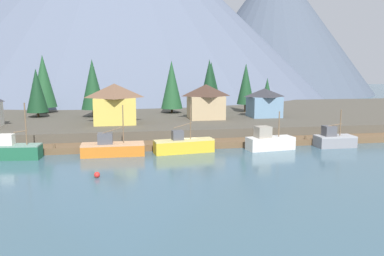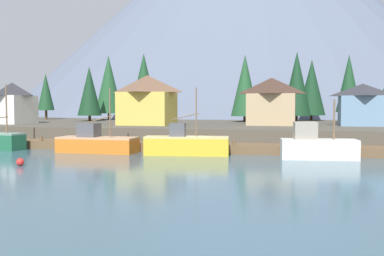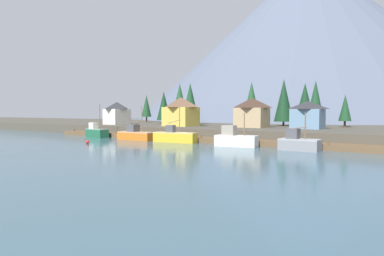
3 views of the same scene
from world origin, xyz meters
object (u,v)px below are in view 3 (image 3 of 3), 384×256
object	(u,v)px
house_yellow	(181,111)
fishing_boat_orange	(136,135)
conifer_near_right	(305,102)
conifer_far_left	(146,106)
fishing_boat_white	(235,139)
conifer_mid_right	(345,108)
conifer_near_left	(190,101)
conifer_centre	(164,106)
fishing_boat_grey	(299,143)
house_white	(117,113)
fishing_boat_yellow	(175,137)
house_blue	(308,115)
conifer_mid_left	(284,100)
conifer_back_right	(251,102)
channel_buoy	(87,142)
conifer_far_right	(180,101)
fishing_boat_green	(97,132)
conifer_back_left	(315,100)
house_tan	(252,112)

from	to	relation	value
house_yellow	fishing_boat_orange	bearing A→B (deg)	-91.32
conifer_near_right	conifer_far_left	xyz separation A→B (m)	(-54.02, -5.71, -0.63)
fishing_boat_white	conifer_mid_right	size ratio (longest dim) A/B	0.99
conifer_near_left	conifer_centre	distance (m)	11.76
fishing_boat_orange	fishing_boat_white	size ratio (longest dim) A/B	1.18
conifer_near_left	conifer_near_right	bearing A→B (deg)	27.17
fishing_boat_grey	house_white	distance (m)	59.88
fishing_boat_grey	fishing_boat_yellow	bearing A→B (deg)	-178.75
house_blue	fishing_boat_orange	bearing A→B (deg)	-146.45
conifer_near_right	conifer_mid_left	xyz separation A→B (m)	(-2.70, -9.72, 0.27)
fishing_boat_white	house_blue	bearing A→B (deg)	64.39
fishing_boat_yellow	conifer_far_left	world-z (taller)	conifer_far_left
fishing_boat_orange	conifer_back_right	xyz separation A→B (m)	(13.04, 31.65, 7.85)
conifer_mid_left	conifer_back_right	bearing A→B (deg)	-177.48
channel_buoy	fishing_boat_white	bearing A→B (deg)	24.30
conifer_far_left	conifer_far_right	world-z (taller)	conifer_far_right
fishing_boat_grey	conifer_mid_right	xyz separation A→B (m)	(1.04, 33.14, 5.94)
conifer_centre	fishing_boat_white	bearing A→B (deg)	-36.11
fishing_boat_white	house_white	distance (m)	49.17
conifer_far_left	channel_buoy	distance (m)	55.98
conifer_mid_right	conifer_far_right	size ratio (longest dim) A/B	0.59
fishing_boat_green	channel_buoy	world-z (taller)	fishing_boat_green
fishing_boat_white	conifer_mid_right	xyz separation A→B (m)	(12.30, 33.34, 5.80)
fishing_boat_grey	conifer_mid_left	distance (m)	35.72
fishing_boat_yellow	conifer_mid_right	distance (m)	42.57
fishing_boat_orange	conifer_mid_right	bearing A→B (deg)	42.61
fishing_boat_grey	house_blue	bearing A→B (deg)	102.84
conifer_mid_left	conifer_back_right	world-z (taller)	conifer_mid_left
fishing_boat_grey	conifer_back_left	world-z (taller)	conifer_back_left
fishing_boat_green	conifer_mid_left	distance (m)	48.15
house_white	house_tan	xyz separation A→B (m)	(40.64, 4.62, 0.22)
fishing_boat_yellow	fishing_boat_grey	size ratio (longest dim) A/B	1.49
fishing_boat_white	conifer_near_left	bearing A→B (deg)	129.06
fishing_boat_green	conifer_mid_right	xyz separation A→B (m)	(49.79, 33.04, 5.85)
house_white	channel_buoy	world-z (taller)	house_white
fishing_boat_green	conifer_near_left	bearing A→B (deg)	77.80
fishing_boat_white	conifer_mid_right	distance (m)	36.01
conifer_back_right	fishing_boat_green	bearing A→B (deg)	-129.76
conifer_centre	conifer_far_left	bearing A→B (deg)	152.56
house_yellow	house_blue	xyz separation A→B (m)	(30.84, 4.60, -0.72)
conifer_back_right	conifer_far_left	size ratio (longest dim) A/B	1.23
conifer_near_right	conifer_mid_right	bearing A→B (deg)	-35.86
conifer_mid_right	conifer_back_right	xyz separation A→B (m)	(-23.54, -1.48, 1.84)
fishing_boat_yellow	house_blue	size ratio (longest dim) A/B	1.42
channel_buoy	conifer_mid_right	bearing A→B (deg)	49.72
fishing_boat_green	conifer_centre	distance (m)	29.76
fishing_boat_grey	conifer_back_right	size ratio (longest dim) A/B	0.53
house_blue	conifer_near_left	size ratio (longest dim) A/B	0.54
house_white	conifer_far_left	world-z (taller)	conifer_far_left
house_white	conifer_far_left	distance (m)	22.16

